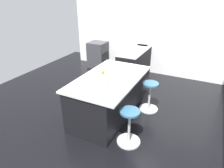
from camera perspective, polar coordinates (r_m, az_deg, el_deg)
name	(u,v)px	position (r m, az deg, el deg)	size (l,w,h in m)	color
ground_plane	(109,108)	(4.81, -0.81, -6.97)	(7.08, 7.08, 0.00)	black
interior_partition_left	(148,30)	(6.70, 10.21, 15.04)	(0.12, 5.31, 2.81)	silver
sink_cabinet	(139,60)	(6.64, 7.87, 6.77)	(2.44, 0.60, 1.21)	black
oven_range	(98,54)	(7.26, -4.02, 8.44)	(0.60, 0.61, 0.90)	#38383D
kitchen_island	(108,96)	(4.34, -1.15, -3.60)	(1.98, 1.15, 0.94)	black
stool_by_window	(149,97)	(4.69, 10.66, -3.76)	(0.44, 0.44, 0.69)	#B7B7BC
stool_middle	(129,128)	(3.69, 4.92, -12.40)	(0.44, 0.44, 0.69)	#B7B7BC
cutting_board	(104,74)	(4.24, -2.28, 2.76)	(0.36, 0.24, 0.02)	tan
apple_green	(103,72)	(4.26, -2.67, 3.52)	(0.07, 0.07, 0.07)	#609E2D
water_bottle	(106,80)	(3.72, -1.84, 1.28)	(0.06, 0.06, 0.31)	silver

